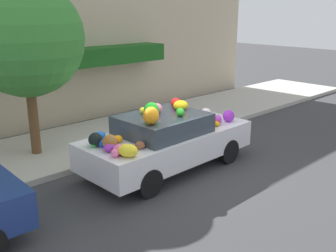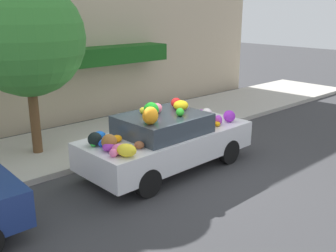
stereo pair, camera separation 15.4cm
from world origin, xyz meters
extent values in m
plane|color=#38383A|center=(0.00, 0.00, 0.00)|extent=(60.00, 60.00, 0.00)
cube|color=#B2ADA3|center=(0.00, 2.70, 0.07)|extent=(24.00, 3.20, 0.14)
cube|color=#C6B293|center=(0.00, 4.95, 3.23)|extent=(18.00, 0.30, 6.46)
cube|color=#195919|center=(1.63, 4.35, 2.18)|extent=(3.96, 0.90, 0.55)
cylinder|color=brown|center=(-1.96, 2.62, 1.08)|extent=(0.24, 0.24, 1.87)
sphere|color=#388433|center=(-1.96, 2.62, 2.97)|extent=(2.75, 2.75, 2.75)
cylinder|color=#B2B2B7|center=(2.40, 1.79, 0.41)|extent=(0.20, 0.20, 0.55)
sphere|color=#B2B2B7|center=(2.40, 1.79, 0.75)|extent=(0.18, 0.18, 0.18)
cube|color=silver|center=(0.00, -0.15, 0.61)|extent=(4.23, 1.82, 0.62)
cube|color=#333D47|center=(-0.17, -0.15, 1.13)|extent=(1.92, 1.56, 0.43)
cylinder|color=black|center=(1.28, 0.68, 0.30)|extent=(0.60, 0.19, 0.60)
cylinder|color=black|center=(1.32, -0.91, 0.30)|extent=(0.60, 0.19, 0.60)
cylinder|color=black|center=(-1.32, 0.62, 0.30)|extent=(0.60, 0.19, 0.60)
cylinder|color=black|center=(-1.28, -0.97, 0.30)|extent=(0.60, 0.19, 0.60)
sphere|color=blue|center=(-1.72, -0.02, 1.00)|extent=(0.16, 0.16, 0.16)
sphere|color=green|center=(-1.84, 0.10, 0.99)|extent=(0.18, 0.18, 0.15)
sphere|color=yellow|center=(-0.44, 0.23, 1.42)|extent=(0.15, 0.15, 0.15)
ellipsoid|color=blue|center=(-1.47, 0.47, 1.00)|extent=(0.31, 0.27, 0.16)
sphere|color=orange|center=(0.96, -0.55, 1.06)|extent=(0.39, 0.39, 0.29)
ellipsoid|color=red|center=(0.51, 0.13, 1.47)|extent=(0.29, 0.25, 0.24)
ellipsoid|color=brown|center=(-1.21, -0.62, 1.00)|extent=(0.26, 0.27, 0.16)
ellipsoid|color=purple|center=(1.27, -0.57, 1.04)|extent=(0.25, 0.28, 0.24)
sphere|color=pink|center=(-1.87, -0.65, 1.00)|extent=(0.18, 0.18, 0.16)
ellipsoid|color=purple|center=(-1.75, -0.33, 1.01)|extent=(0.31, 0.27, 0.18)
ellipsoid|color=yellow|center=(0.42, -0.13, 1.47)|extent=(0.43, 0.39, 0.23)
ellipsoid|color=#EEA414|center=(1.16, -0.63, 0.98)|extent=(0.25, 0.25, 0.11)
ellipsoid|color=green|center=(0.06, -0.48, 1.44)|extent=(0.33, 0.34, 0.17)
ellipsoid|color=purple|center=(1.70, 0.39, 0.98)|extent=(0.21, 0.21, 0.13)
sphere|color=pink|center=(-0.16, 0.05, 1.46)|extent=(0.27, 0.27, 0.23)
sphere|color=purple|center=(1.66, -0.59, 1.07)|extent=(0.39, 0.39, 0.30)
sphere|color=green|center=(-0.49, -0.14, 1.52)|extent=(0.35, 0.35, 0.34)
ellipsoid|color=orange|center=(-0.85, -0.55, 1.53)|extent=(0.49, 0.47, 0.37)
sphere|color=silver|center=(1.47, -0.01, 1.06)|extent=(0.30, 0.30, 0.28)
ellipsoid|color=yellow|center=(-1.66, -0.79, 1.04)|extent=(0.45, 0.49, 0.25)
sphere|color=#95602B|center=(-1.69, -0.25, 1.08)|extent=(0.37, 0.37, 0.32)
ellipsoid|color=brown|center=(-0.51, -0.14, 1.42)|extent=(0.22, 0.24, 0.14)
ellipsoid|color=orange|center=(-1.32, 0.02, 0.99)|extent=(0.26, 0.25, 0.15)
ellipsoid|color=pink|center=(-1.70, -0.61, 1.02)|extent=(0.32, 0.35, 0.21)
sphere|color=black|center=(-1.79, 0.12, 1.06)|extent=(0.33, 0.33, 0.29)
camera|label=1|loc=(-5.93, -6.46, 3.65)|focal=42.00mm
camera|label=2|loc=(-5.82, -6.56, 3.65)|focal=42.00mm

